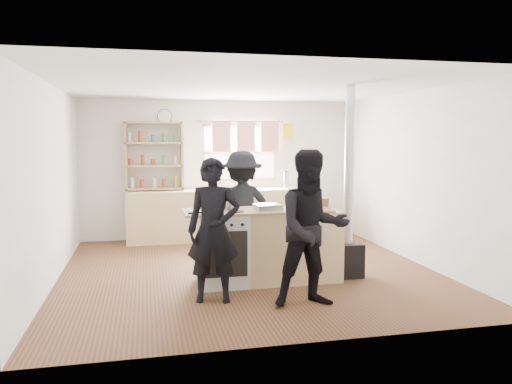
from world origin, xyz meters
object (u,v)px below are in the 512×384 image
cooking_island (268,245)px  flue_heater (348,227)px  person_near_left (214,230)px  person_far (242,208)px  roast_tray (268,207)px  bread_board (320,204)px  stockpot_counter (306,200)px  person_near_right (312,229)px  thermos (286,180)px  skillet_greens (212,211)px  stockpot_stove (227,204)px

cooking_island → flue_heater: 1.10m
person_near_left → person_far: (0.62, 1.56, 0.01)m
roast_tray → bread_board: size_ratio=1.02×
stockpot_counter → bread_board: stockpot_counter is taller
stockpot_counter → flue_heater: size_ratio=0.12×
roast_tray → person_near_right: bearing=-74.4°
person_near_right → bread_board: bearing=66.6°
thermos → person_near_left: size_ratio=0.18×
bread_board → person_near_right: person_near_right is taller
cooking_island → stockpot_counter: 0.75m
thermos → skillet_greens: thermos is taller
thermos → bread_board: thermos is taller
cooking_island → flue_heater: flue_heater is taller
thermos → person_near_left: bearing=-118.0°
skillet_greens → person_near_left: 0.44m
stockpot_stove → person_near_left: person_near_left is taller
stockpot_counter → bread_board: size_ratio=0.92×
thermos → stockpot_counter: (-0.53, -2.75, -0.01)m
thermos → bread_board: 2.80m
skillet_greens → flue_heater: 1.85m
stockpot_stove → thermos: bearing=60.2°
thermos → skillet_greens: 3.45m
roast_tray → person_near_right: size_ratio=0.20×
person_near_right → skillet_greens: bearing=141.4°
thermos → person_far: 2.18m
person_near_left → person_far: size_ratio=0.98×
thermos → stockpot_counter: thermos is taller
thermos → stockpot_counter: size_ratio=0.96×
skillet_greens → person_near_right: person_near_right is taller
flue_heater → stockpot_counter: bearing=179.0°
skillet_greens → bread_board: (1.42, 0.19, 0.02)m
person_near_left → flue_heater: bearing=29.6°
person_near_left → person_far: person_far is taller
person_near_left → person_near_right: bearing=-9.7°
thermos → cooking_island: (-1.02, -2.77, -0.58)m
thermos → roast_tray: 3.02m
thermos → stockpot_counter: 2.80m
cooking_island → stockpot_stove: size_ratio=9.59×
roast_tray → stockpot_counter: bearing=8.4°
stockpot_counter → bread_board: (0.19, -0.02, -0.05)m
cooking_island → roast_tray: size_ratio=5.74×
bread_board → person_near_right: size_ratio=0.20×
skillet_greens → bread_board: 1.43m
stockpot_stove → flue_heater: flue_heater is taller
thermos → flue_heater: 2.79m
person_near_left → roast_tray: bearing=47.4°
roast_tray → person_far: person_far is taller
bread_board → person_far: bearing=131.4°
bread_board → person_near_right: 1.10m
cooking_island → person_near_right: 1.10m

